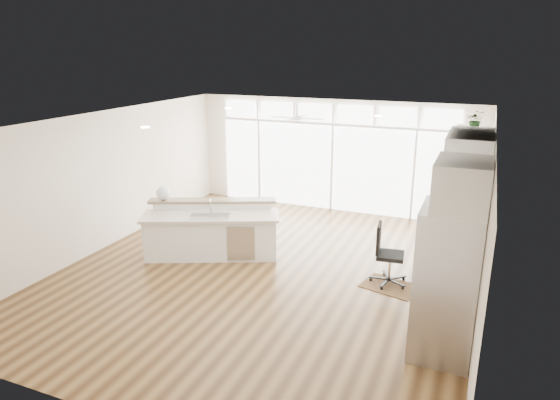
% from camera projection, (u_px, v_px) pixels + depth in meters
% --- Properties ---
extents(floor, '(7.00, 8.00, 0.02)m').
position_uv_depth(floor, '(267.00, 272.00, 8.96)').
color(floor, '#462D15').
rests_on(floor, ground).
extents(ceiling, '(7.00, 8.00, 0.02)m').
position_uv_depth(ceiling, '(266.00, 122.00, 8.17)').
color(ceiling, silver).
rests_on(ceiling, wall_back).
extents(wall_back, '(7.00, 0.04, 2.70)m').
position_uv_depth(wall_back, '(333.00, 155.00, 12.09)').
color(wall_back, white).
rests_on(wall_back, floor).
extents(wall_front, '(7.00, 0.04, 2.70)m').
position_uv_depth(wall_front, '(105.00, 308.00, 5.03)').
color(wall_front, white).
rests_on(wall_front, floor).
extents(wall_left, '(0.04, 8.00, 2.70)m').
position_uv_depth(wall_left, '(105.00, 180.00, 9.85)').
color(wall_left, white).
rests_on(wall_left, floor).
extents(wall_right, '(0.04, 8.00, 2.70)m').
position_uv_depth(wall_right, '(485.00, 227.00, 7.28)').
color(wall_right, white).
rests_on(wall_right, floor).
extents(glass_wall, '(5.80, 0.06, 2.08)m').
position_uv_depth(glass_wall, '(332.00, 168.00, 12.13)').
color(glass_wall, white).
rests_on(glass_wall, wall_back).
extents(transom_row, '(5.90, 0.06, 0.40)m').
position_uv_depth(transom_row, '(334.00, 113.00, 11.74)').
color(transom_row, white).
rests_on(transom_row, wall_back).
extents(desk_window, '(0.04, 0.85, 0.85)m').
position_uv_depth(desk_window, '(484.00, 208.00, 7.50)').
color(desk_window, white).
rests_on(desk_window, wall_right).
extents(ceiling_fan, '(1.16, 1.16, 0.32)m').
position_uv_depth(ceiling_fan, '(297.00, 113.00, 10.89)').
color(ceiling_fan, white).
rests_on(ceiling_fan, ceiling).
extents(recessed_lights, '(3.40, 3.00, 0.02)m').
position_uv_depth(recessed_lights, '(270.00, 121.00, 8.35)').
color(recessed_lights, beige).
rests_on(recessed_lights, ceiling).
extents(oven_cabinet, '(0.64, 1.20, 2.50)m').
position_uv_depth(oven_cabinet, '(467.00, 198.00, 9.02)').
color(oven_cabinet, white).
rests_on(oven_cabinet, floor).
extents(desk_nook, '(0.72, 1.30, 0.76)m').
position_uv_depth(desk_nook, '(453.00, 275.00, 7.97)').
color(desk_nook, white).
rests_on(desk_nook, floor).
extents(upper_cabinets, '(0.64, 1.30, 0.64)m').
position_uv_depth(upper_cabinets, '(469.00, 154.00, 7.37)').
color(upper_cabinets, white).
rests_on(upper_cabinets, wall_right).
extents(refrigerator, '(0.76, 0.90, 2.00)m').
position_uv_depth(refrigerator, '(446.00, 283.00, 6.33)').
color(refrigerator, '#B4B4B9').
rests_on(refrigerator, floor).
extents(fridge_cabinet, '(0.64, 0.90, 0.60)m').
position_uv_depth(fridge_cabinet, '(462.00, 185.00, 5.93)').
color(fridge_cabinet, white).
rests_on(fridge_cabinet, wall_right).
extents(framed_photos, '(0.06, 0.22, 0.80)m').
position_uv_depth(framed_photos, '(484.00, 206.00, 8.09)').
color(framed_photos, black).
rests_on(framed_photos, wall_right).
extents(kitchen_island, '(2.75, 1.93, 1.02)m').
position_uv_depth(kitchen_island, '(211.00, 231.00, 9.49)').
color(kitchen_island, white).
rests_on(kitchen_island, floor).
extents(rug, '(1.02, 0.84, 0.01)m').
position_uv_depth(rug, '(390.00, 286.00, 8.41)').
color(rug, '#372111').
rests_on(rug, floor).
extents(office_chair, '(0.60, 0.56, 1.05)m').
position_uv_depth(office_chair, '(390.00, 255.00, 8.38)').
color(office_chair, black).
rests_on(office_chair, floor).
extents(fishbowl, '(0.36, 0.36, 0.27)m').
position_uv_depth(fishbowl, '(163.00, 193.00, 9.66)').
color(fishbowl, white).
rests_on(fishbowl, kitchen_island).
extents(monitor, '(0.13, 0.47, 0.39)m').
position_uv_depth(monitor, '(451.00, 241.00, 7.83)').
color(monitor, black).
rests_on(monitor, desk_nook).
extents(keyboard, '(0.14, 0.35, 0.02)m').
position_uv_depth(keyboard, '(439.00, 250.00, 7.94)').
color(keyboard, white).
rests_on(keyboard, desk_nook).
extents(potted_plant, '(0.33, 0.36, 0.26)m').
position_uv_depth(potted_plant, '(475.00, 122.00, 8.61)').
color(potted_plant, '#2D5D28').
rests_on(potted_plant, oven_cabinet).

